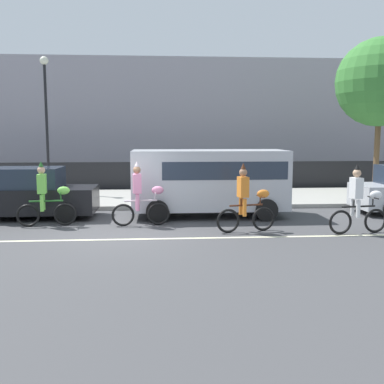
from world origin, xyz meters
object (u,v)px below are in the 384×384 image
street_lamp_post (46,104)px  parade_cyclist_pink (141,198)px  parade_cyclist_lime (46,198)px  parade_cyclist_zebra (359,203)px  parade_cyclist_orange (247,202)px  parked_car_black (31,194)px  parked_van_silver (211,178)px

street_lamp_post → parade_cyclist_pink: bearing=-58.2°
parade_cyclist_lime → parade_cyclist_zebra: 8.86m
parade_cyclist_orange → parked_car_black: 7.02m
parade_cyclist_pink → parade_cyclist_zebra: 6.13m
parked_van_silver → street_lamp_post: size_ratio=0.85×
parked_van_silver → parked_car_black: bearing=179.7°
parade_cyclist_orange → parked_van_silver: bearing=105.4°
parade_cyclist_lime → parade_cyclist_orange: 5.83m
parade_cyclist_orange → parked_car_black: size_ratio=0.47×
parade_cyclist_lime → parade_cyclist_orange: same height
parade_cyclist_pink → parked_car_black: 3.89m
street_lamp_post → parked_car_black: bearing=-82.4°
parked_car_black → street_lamp_post: (-0.74, 5.52, 3.21)m
parade_cyclist_zebra → parked_van_silver: size_ratio=0.38×
parade_cyclist_lime → parked_van_silver: bearing=14.8°
parked_car_black → parade_cyclist_lime: bearing=-58.4°
parade_cyclist_zebra → parade_cyclist_orange: bearing=171.7°
parked_van_silver → street_lamp_post: bearing=139.9°
parade_cyclist_zebra → parked_van_silver: bearing=141.3°
parade_cyclist_orange → parade_cyclist_zebra: size_ratio=1.00×
parade_cyclist_lime → parade_cyclist_zebra: same height
parade_cyclist_lime → parade_cyclist_orange: size_ratio=1.00×
parade_cyclist_zebra → parked_car_black: parade_cyclist_zebra is taller
parade_cyclist_orange → parked_car_black: parade_cyclist_orange is taller
parade_cyclist_pink → parade_cyclist_lime: bearing=177.5°
parade_cyclist_lime → parked_van_silver: (5.01, 1.32, 0.44)m
parade_cyclist_orange → parked_car_black: bearing=158.7°
parade_cyclist_pink → parked_car_black: (-3.60, 1.47, -0.06)m
parade_cyclist_lime → parked_car_black: parade_cyclist_lime is taller
parade_cyclist_zebra → street_lamp_post: size_ratio=0.33×
parked_car_black → parade_cyclist_pink: bearing=-22.2°
parade_cyclist_pink → parade_cyclist_zebra: size_ratio=1.00×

